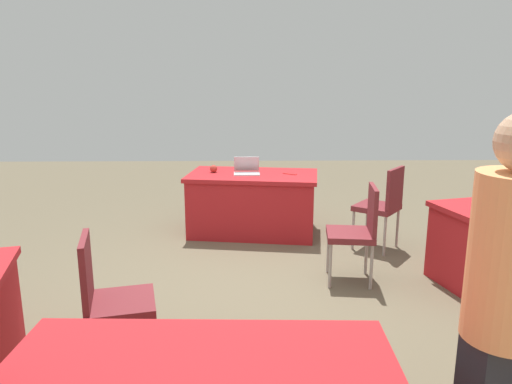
{
  "coord_description": "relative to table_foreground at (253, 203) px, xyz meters",
  "views": [
    {
      "loc": [
        0.09,
        4.32,
        1.93
      ],
      "look_at": [
        0.0,
        -0.05,
        0.9
      ],
      "focal_mm": 33.94,
      "sensor_mm": 36.0,
      "label": 1
    }
  ],
  "objects": [
    {
      "name": "chair_by_pillar",
      "position": [
        -0.98,
        1.56,
        0.16
      ],
      "size": [
        0.49,
        0.49,
        0.95
      ],
      "rotation": [
        0.0,
        0.0,
        4.6
      ],
      "color": "#9E9993",
      "rests_on": "ground"
    },
    {
      "name": "yarn_ball",
      "position": [
        0.5,
        -0.09,
        0.43
      ],
      "size": [
        0.09,
        0.09,
        0.09
      ],
      "primitive_type": "sphere",
      "color": "#B2382D",
      "rests_on": "table_foreground"
    },
    {
      "name": "laptop_silver",
      "position": [
        0.08,
        0.01,
        0.42
      ],
      "size": [
        0.32,
        0.3,
        0.21
      ],
      "rotation": [
        0.0,
        0.0,
        0.02
      ],
      "color": "silver",
      "rests_on": "table_foreground"
    },
    {
      "name": "table_foreground",
      "position": [
        0.0,
        0.0,
        0.0
      ],
      "size": [
        1.72,
        1.14,
        0.77
      ],
      "rotation": [
        0.0,
        0.0,
        -0.15
      ],
      "color": "#AD1E23",
      "rests_on": "ground"
    },
    {
      "name": "chair_near_front",
      "position": [
        -1.47,
        0.67,
        0.17
      ],
      "size": [
        0.62,
        0.62,
        0.97
      ],
      "rotation": [
        0.0,
        0.0,
        4.05
      ],
      "color": "#9E9993",
      "rests_on": "ground"
    },
    {
      "name": "chair_back_row",
      "position": [
        0.99,
        3.0,
        0.15
      ],
      "size": [
        0.53,
        0.53,
        0.95
      ],
      "rotation": [
        0.0,
        0.0,
        1.8
      ],
      "color": "#9E9993",
      "rests_on": "ground"
    },
    {
      "name": "person_presenter",
      "position": [
        -0.98,
        4.16,
        0.63
      ],
      "size": [
        0.41,
        0.41,
        1.81
      ],
      "rotation": [
        0.0,
        0.0,
        3.37
      ],
      "color": "#26262D",
      "rests_on": "ground"
    },
    {
      "name": "ground_plane",
      "position": [
        -0.01,
        1.63,
        -0.39
      ],
      "size": [
        14.4,
        14.4,
        0.0
      ],
      "primitive_type": "plane",
      "color": "brown"
    },
    {
      "name": "scissors_red",
      "position": [
        -0.46,
        0.05,
        0.39
      ],
      "size": [
        0.17,
        0.13,
        0.01
      ],
      "primitive_type": "cube",
      "rotation": [
        0.0,
        0.0,
        2.51
      ],
      "color": "red",
      "rests_on": "table_foreground"
    }
  ]
}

